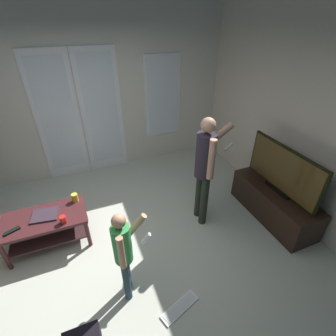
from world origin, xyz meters
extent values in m
cube|color=#B9BCAC|center=(0.00, 0.00, -0.01)|extent=(5.37, 4.61, 0.02)
cube|color=beige|center=(0.00, 2.28, 1.42)|extent=(5.37, 0.06, 2.85)
cube|color=white|center=(-0.38, 2.24, 1.07)|extent=(0.71, 0.02, 2.21)
cube|color=silver|center=(-0.38, 2.22, 1.12)|extent=(0.55, 0.01, 1.91)
cube|color=white|center=(0.34, 2.24, 1.07)|extent=(0.71, 0.02, 2.21)
cube|color=silver|center=(0.34, 2.22, 1.12)|extent=(0.55, 0.01, 1.91)
cube|color=white|center=(1.50, 2.24, 1.26)|extent=(0.69, 0.02, 1.50)
cube|color=silver|center=(1.50, 2.22, 1.26)|extent=(0.63, 0.01, 1.44)
cube|color=beige|center=(2.65, 0.00, 1.42)|extent=(0.06, 4.61, 2.85)
cube|color=#411C1E|center=(-0.73, 0.59, 0.43)|extent=(1.00, 0.55, 0.04)
cube|color=#371F21|center=(-0.73, 0.59, 0.16)|extent=(0.92, 0.47, 0.02)
cylinder|color=#411C1E|center=(-1.19, 0.34, 0.21)|extent=(0.05, 0.05, 0.41)
cylinder|color=#411C1E|center=(-0.26, 0.34, 0.21)|extent=(0.05, 0.05, 0.41)
cylinder|color=#411C1E|center=(-1.19, 0.83, 0.21)|extent=(0.05, 0.05, 0.41)
cylinder|color=#411C1E|center=(-0.26, 0.83, 0.21)|extent=(0.05, 0.05, 0.41)
cube|color=black|center=(2.33, -0.09, 0.23)|extent=(0.50, 1.33, 0.47)
cube|color=black|center=(2.33, -0.75, 0.26)|extent=(0.42, 0.02, 0.26)
cube|color=black|center=(2.33, -0.09, 0.49)|extent=(0.08, 0.43, 0.04)
cube|color=black|center=(2.33, -0.09, 0.82)|extent=(0.04, 1.22, 0.63)
cube|color=#4C3819|center=(2.31, -0.09, 0.82)|extent=(0.00, 1.17, 0.58)
cylinder|color=#242C21|center=(1.31, 0.17, 0.39)|extent=(0.11, 0.11, 0.77)
cylinder|color=#242C21|center=(1.32, 0.34, 0.39)|extent=(0.11, 0.11, 0.77)
cylinder|color=#28212D|center=(1.31, 0.25, 1.07)|extent=(0.25, 0.25, 0.60)
sphere|color=tan|center=(1.31, 0.25, 1.49)|extent=(0.18, 0.18, 0.18)
cylinder|color=tan|center=(1.30, 0.08, 1.11)|extent=(0.09, 0.09, 0.54)
cylinder|color=tan|center=(1.54, 0.40, 1.21)|extent=(0.49, 0.13, 0.39)
cube|color=white|center=(1.75, 0.39, 1.05)|extent=(0.13, 0.05, 0.11)
cylinder|color=#2A3F4C|center=(0.03, -0.53, 0.28)|extent=(0.08, 0.08, 0.55)
cylinder|color=#2A3F4C|center=(0.06, -0.41, 0.28)|extent=(0.08, 0.08, 0.55)
cylinder|color=#369248|center=(0.05, -0.47, 0.77)|extent=(0.18, 0.18, 0.43)
sphere|color=tan|center=(0.05, -0.47, 1.07)|extent=(0.13, 0.13, 0.13)
cylinder|color=tan|center=(0.02, -0.59, 0.80)|extent=(0.06, 0.06, 0.39)
cylinder|color=tan|center=(0.19, -0.38, 0.83)|extent=(0.28, 0.13, 0.35)
cube|color=white|center=(0.30, -0.41, 0.68)|extent=(0.11, 0.06, 0.13)
cube|color=white|center=(0.49, -0.84, 0.01)|extent=(0.46, 0.27, 0.02)
cube|color=silver|center=(0.49, -0.84, 0.02)|extent=(0.41, 0.22, 0.00)
cube|color=#382935|center=(-0.71, 0.61, 0.46)|extent=(0.34, 0.30, 0.02)
cylinder|color=red|center=(-0.50, 0.40, 0.50)|extent=(0.08, 0.08, 0.10)
cylinder|color=gold|center=(-0.34, 0.76, 0.51)|extent=(0.08, 0.08, 0.11)
cube|color=black|center=(-1.06, 0.46, 0.46)|extent=(0.18, 0.12, 0.02)
camera|label=1|loc=(-0.13, -2.06, 2.60)|focal=26.09mm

